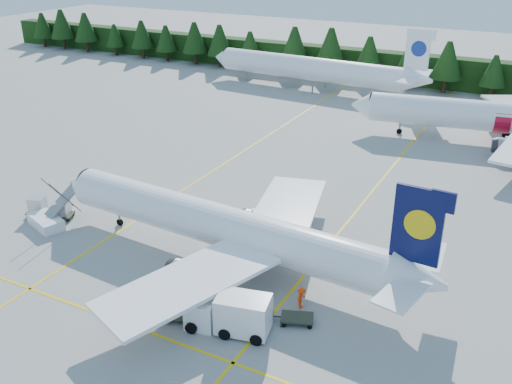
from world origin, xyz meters
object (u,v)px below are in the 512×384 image
at_px(airliner_red, 497,118).
at_px(airstairs, 49,219).
at_px(airliner_navy, 212,224).
at_px(service_truck, 228,313).

distance_m(airliner_red, airstairs, 61.50).
distance_m(airliner_navy, airstairs, 18.60).
xyz_separation_m(airliner_red, service_truck, (-12.48, -54.79, -2.27)).
bearing_deg(airstairs, service_truck, 6.06).
xyz_separation_m(airliner_navy, airstairs, (-18.22, -2.69, -2.57)).
distance_m(airliner_red, service_truck, 56.24).
height_order(airliner_red, airstairs, airliner_red).
relative_size(airliner_navy, airliner_red, 0.90).
height_order(airliner_red, service_truck, airliner_red).
bearing_deg(airliner_red, airstairs, -136.91).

